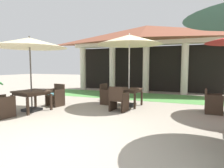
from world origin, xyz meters
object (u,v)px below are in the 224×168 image
patio_table_near_foreground (32,93)px  patio_chair_mid_left_west (108,95)px  patio_chair_near_foreground_south (0,104)px  patio_umbrella_near_foreground (30,43)px  terracotta_urn (103,96)px  patio_chair_far_back_west (213,102)px  patio_chair_mid_left_south (119,100)px  patio_umbrella_mid_left (129,40)px  patio_table_mid_left (129,91)px  patio_chair_near_foreground_north (56,95)px

patio_table_near_foreground → patio_chair_mid_left_west: 3.00m
patio_chair_near_foreground_south → patio_umbrella_near_foreground: bearing=90.0°
patio_umbrella_near_foreground → terracotta_urn: (1.45, 2.98, -2.21)m
patio_umbrella_near_foreground → patio_chair_far_back_west: patio_umbrella_near_foreground is taller
patio_chair_mid_left_south → terracotta_urn: (-1.47, 1.85, -0.22)m
patio_table_near_foreground → patio_umbrella_mid_left: patio_umbrella_mid_left is taller
patio_umbrella_mid_left → patio_chair_mid_left_west: 2.43m
patio_chair_mid_left_south → patio_chair_far_back_west: 3.23m
patio_umbrella_near_foreground → patio_chair_far_back_west: bearing=18.8°
patio_chair_mid_left_west → patio_umbrella_near_foreground: bearing=-37.3°
patio_table_near_foreground → patio_table_mid_left: patio_table_near_foreground is taller
patio_chair_near_foreground_north → patio_umbrella_mid_left: bearing=-148.5°
patio_umbrella_mid_left → patio_chair_mid_left_west: (-0.97, 0.09, -2.23)m
patio_table_mid_left → patio_chair_mid_left_west: (-0.97, 0.09, -0.21)m
patio_chair_near_foreground_north → patio_chair_far_back_west: size_ratio=1.08×
patio_umbrella_mid_left → patio_chair_mid_left_west: patio_umbrella_mid_left is taller
patio_chair_far_back_west → patio_table_mid_left: bearing=-88.0°
patio_chair_mid_left_west → terracotta_urn: patio_chair_mid_left_west is taller
patio_table_near_foreground → patio_chair_mid_left_south: patio_chair_mid_left_south is taller
patio_umbrella_mid_left → patio_table_near_foreground: bearing=-145.1°
patio_table_near_foreground → terracotta_urn: size_ratio=2.57×
patio_table_near_foreground → patio_chair_near_foreground_south: (-0.21, -1.07, -0.21)m
patio_chair_mid_left_south → patio_chair_near_foreground_north: bearing=-173.2°
patio_umbrella_near_foreground → patio_chair_near_foreground_south: patio_umbrella_near_foreground is taller
patio_umbrella_mid_left → terracotta_urn: (-1.56, 0.88, -2.43)m
patio_table_mid_left → patio_chair_mid_left_south: patio_chair_mid_left_south is taller
patio_chair_near_foreground_north → patio_chair_mid_left_west: 2.14m
patio_chair_near_foreground_north → patio_table_mid_left: 2.99m
patio_chair_near_foreground_north → patio_chair_mid_left_south: bearing=-167.4°
patio_table_near_foreground → patio_chair_mid_left_south: 3.14m
patio_chair_far_back_west → patio_chair_near_foreground_north: bearing=-77.4°
patio_umbrella_near_foreground → patio_chair_mid_left_west: size_ratio=3.07×
patio_chair_far_back_west → patio_umbrella_near_foreground: bearing=-68.2°
patio_table_mid_left → patio_umbrella_mid_left: (-0.00, -0.00, 2.01)m
patio_table_mid_left → patio_chair_far_back_west: (3.00, -0.05, -0.22)m
patio_umbrella_near_foreground → patio_chair_mid_left_west: 3.61m
terracotta_urn → patio_umbrella_mid_left: bearing=-29.4°
patio_umbrella_near_foreground → terracotta_urn: 3.98m
patio_table_near_foreground → patio_umbrella_mid_left: 4.18m
patio_chair_near_foreground_south → patio_umbrella_mid_left: (3.23, 3.17, 2.20)m
patio_table_near_foreground → patio_umbrella_near_foreground: 1.77m
patio_table_near_foreground → terracotta_urn: (1.45, 2.98, -0.44)m
patio_chair_far_back_west → terracotta_urn: size_ratio=1.76×
patio_umbrella_mid_left → patio_chair_far_back_west: (3.00, -0.05, -2.23)m
patio_chair_near_foreground_south → patio_chair_far_back_west: size_ratio=1.09×
patio_table_mid_left → patio_chair_mid_left_west: 1.00m
patio_chair_near_foreground_north → patio_chair_mid_left_west: patio_chair_near_foreground_north is taller
patio_chair_mid_left_west → patio_chair_far_back_west: (3.98, -0.15, -0.00)m
patio_umbrella_near_foreground → patio_table_mid_left: 4.09m
patio_table_mid_left → terracotta_urn: (-1.56, 0.88, -0.42)m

